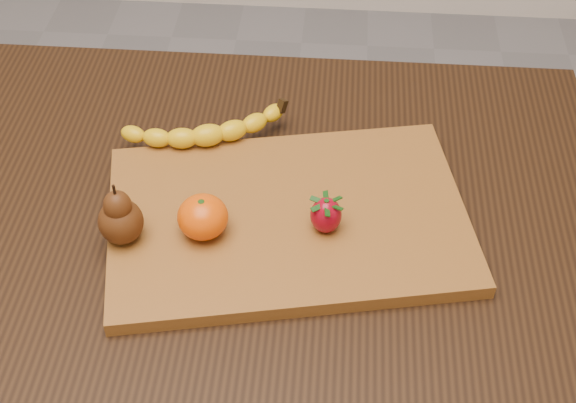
# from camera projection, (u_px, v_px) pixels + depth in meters

# --- Properties ---
(table) EXTENTS (1.00, 0.70, 0.76)m
(table) POSITION_uv_depth(u_px,v_px,m) (235.00, 259.00, 1.11)
(table) COLOR black
(table) RESTS_ON ground
(cutting_board) EXTENTS (0.50, 0.38, 0.02)m
(cutting_board) POSITION_uv_depth(u_px,v_px,m) (288.00, 218.00, 1.02)
(cutting_board) COLOR brown
(cutting_board) RESTS_ON table
(banana) EXTENTS (0.20, 0.11, 0.03)m
(banana) POSITION_uv_depth(u_px,v_px,m) (208.00, 135.00, 1.10)
(banana) COLOR yellow
(banana) RESTS_ON cutting_board
(pear) EXTENTS (0.06, 0.06, 0.09)m
(pear) POSITION_uv_depth(u_px,v_px,m) (119.00, 213.00, 0.95)
(pear) COLOR #48230B
(pear) RESTS_ON cutting_board
(mandarin) EXTENTS (0.07, 0.07, 0.05)m
(mandarin) POSITION_uv_depth(u_px,v_px,m) (203.00, 217.00, 0.97)
(mandarin) COLOR #E24A02
(mandarin) RESTS_ON cutting_board
(strawberry) EXTENTS (0.05, 0.05, 0.05)m
(strawberry) POSITION_uv_depth(u_px,v_px,m) (326.00, 214.00, 0.98)
(strawberry) COLOR maroon
(strawberry) RESTS_ON cutting_board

